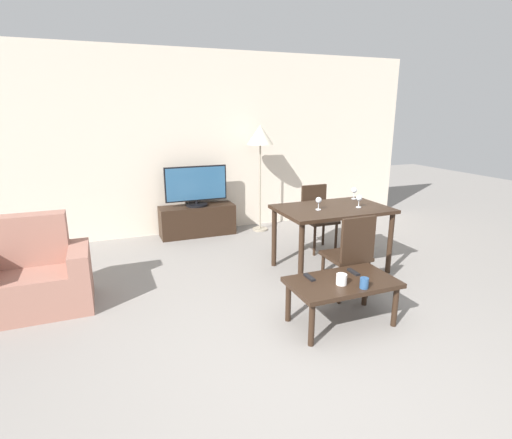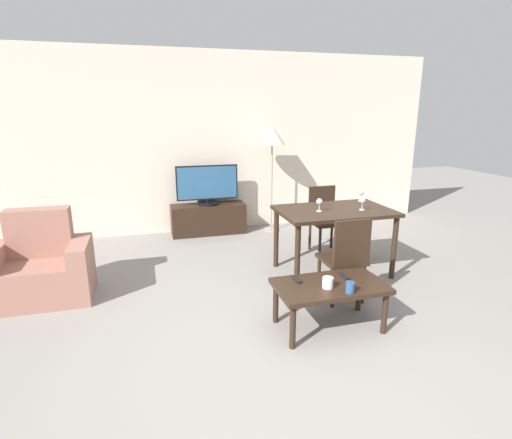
{
  "view_description": "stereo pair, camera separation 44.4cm",
  "coord_description": "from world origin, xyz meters",
  "px_view_note": "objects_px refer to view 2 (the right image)",
  "views": [
    {
      "loc": [
        -1.4,
        -2.1,
        1.84
      ],
      "look_at": [
        0.2,
        1.93,
        0.65
      ],
      "focal_mm": 28.0,
      "sensor_mm": 36.0,
      "label": 1
    },
    {
      "loc": [
        -0.98,
        -2.25,
        1.84
      ],
      "look_at": [
        0.2,
        1.93,
        0.65
      ],
      "focal_mm": 28.0,
      "sensor_mm": 36.0,
      "label": 2
    }
  ],
  "objects_px": {
    "remote_secondary": "(344,276)",
    "wine_glass_right": "(362,201)",
    "tv": "(207,185)",
    "dining_chair_far": "(324,216)",
    "wine_glass_left": "(361,193)",
    "coffee_table": "(330,289)",
    "wine_glass_center": "(319,202)",
    "dining_chair_near": "(346,256)",
    "cup_colored_far": "(328,283)",
    "armchair": "(40,269)",
    "floor_lamp": "(272,139)",
    "remote_primary": "(297,279)",
    "dining_table": "(334,217)",
    "cup_white_near": "(350,287)",
    "tv_stand": "(208,219)"
  },
  "relations": [
    {
      "from": "remote_secondary",
      "to": "wine_glass_right",
      "type": "relative_size",
      "value": 1.03
    },
    {
      "from": "dining_chair_near",
      "to": "wine_glass_right",
      "type": "height_order",
      "value": "wine_glass_right"
    },
    {
      "from": "dining_chair_near",
      "to": "wine_glass_center",
      "type": "relative_size",
      "value": 5.95
    },
    {
      "from": "coffee_table",
      "to": "tv",
      "type": "bearing_deg",
      "value": 100.45
    },
    {
      "from": "tv",
      "to": "remote_secondary",
      "type": "height_order",
      "value": "tv"
    },
    {
      "from": "floor_lamp",
      "to": "remote_primary",
      "type": "height_order",
      "value": "floor_lamp"
    },
    {
      "from": "tv",
      "to": "wine_glass_left",
      "type": "xyz_separation_m",
      "value": [
        1.64,
        -1.62,
        0.11
      ]
    },
    {
      "from": "remote_primary",
      "to": "cup_colored_far",
      "type": "height_order",
      "value": "cup_colored_far"
    },
    {
      "from": "armchair",
      "to": "wine_glass_center",
      "type": "xyz_separation_m",
      "value": [
        2.9,
        -0.22,
        0.55
      ]
    },
    {
      "from": "dining_table",
      "to": "remote_primary",
      "type": "height_order",
      "value": "dining_table"
    },
    {
      "from": "dining_chair_near",
      "to": "wine_glass_left",
      "type": "relative_size",
      "value": 5.95
    },
    {
      "from": "cup_white_near",
      "to": "wine_glass_left",
      "type": "distance_m",
      "value": 1.94
    },
    {
      "from": "cup_white_near",
      "to": "floor_lamp",
      "type": "bearing_deg",
      "value": 83.77
    },
    {
      "from": "dining_chair_far",
      "to": "wine_glass_left",
      "type": "relative_size",
      "value": 5.95
    },
    {
      "from": "armchair",
      "to": "dining_table",
      "type": "height_order",
      "value": "armchair"
    },
    {
      "from": "wine_glass_left",
      "to": "wine_glass_center",
      "type": "relative_size",
      "value": 1.0
    },
    {
      "from": "coffee_table",
      "to": "wine_glass_center",
      "type": "xyz_separation_m",
      "value": [
        0.38,
        1.09,
        0.5
      ]
    },
    {
      "from": "wine_glass_right",
      "to": "tv_stand",
      "type": "bearing_deg",
      "value": 125.12
    },
    {
      "from": "dining_chair_near",
      "to": "cup_colored_far",
      "type": "distance_m",
      "value": 0.64
    },
    {
      "from": "armchair",
      "to": "remote_secondary",
      "type": "height_order",
      "value": "armchair"
    },
    {
      "from": "dining_table",
      "to": "cup_white_near",
      "type": "height_order",
      "value": "dining_table"
    },
    {
      "from": "coffee_table",
      "to": "remote_secondary",
      "type": "height_order",
      "value": "remote_secondary"
    },
    {
      "from": "armchair",
      "to": "tv",
      "type": "height_order",
      "value": "tv"
    },
    {
      "from": "remote_secondary",
      "to": "wine_glass_right",
      "type": "distance_m",
      "value": 1.22
    },
    {
      "from": "tv_stand",
      "to": "wine_glass_right",
      "type": "xyz_separation_m",
      "value": [
        1.43,
        -2.03,
        0.63
      ]
    },
    {
      "from": "floor_lamp",
      "to": "remote_primary",
      "type": "bearing_deg",
      "value": -103.46
    },
    {
      "from": "coffee_table",
      "to": "cup_colored_far",
      "type": "distance_m",
      "value": 0.13
    },
    {
      "from": "tv_stand",
      "to": "wine_glass_left",
      "type": "distance_m",
      "value": 2.39
    },
    {
      "from": "coffee_table",
      "to": "wine_glass_left",
      "type": "relative_size",
      "value": 6.43
    },
    {
      "from": "dining_chair_near",
      "to": "wine_glass_left",
      "type": "bearing_deg",
      "value": 54.55
    },
    {
      "from": "coffee_table",
      "to": "wine_glass_center",
      "type": "distance_m",
      "value": 1.26
    },
    {
      "from": "tv",
      "to": "wine_glass_right",
      "type": "xyz_separation_m",
      "value": [
        1.43,
        -2.02,
        0.11
      ]
    },
    {
      "from": "tv",
      "to": "cup_colored_far",
      "type": "relative_size",
      "value": 10.0
    },
    {
      "from": "dining_table",
      "to": "cup_white_near",
      "type": "distance_m",
      "value": 1.43
    },
    {
      "from": "dining_chair_near",
      "to": "wine_glass_left",
      "type": "xyz_separation_m",
      "value": [
        0.72,
        1.01,
        0.38
      ]
    },
    {
      "from": "armchair",
      "to": "wine_glass_center",
      "type": "bearing_deg",
      "value": -4.37
    },
    {
      "from": "armchair",
      "to": "floor_lamp",
      "type": "height_order",
      "value": "floor_lamp"
    },
    {
      "from": "tv_stand",
      "to": "dining_table",
      "type": "bearing_deg",
      "value": -59.08
    },
    {
      "from": "coffee_table",
      "to": "dining_chair_near",
      "type": "xyz_separation_m",
      "value": [
        0.36,
        0.41,
        0.12
      ]
    },
    {
      "from": "dining_chair_near",
      "to": "wine_glass_center",
      "type": "distance_m",
      "value": 0.77
    },
    {
      "from": "dining_chair_near",
      "to": "remote_primary",
      "type": "relative_size",
      "value": 5.79
    },
    {
      "from": "armchair",
      "to": "remote_primary",
      "type": "bearing_deg",
      "value": -27.02
    },
    {
      "from": "tv",
      "to": "dining_chair_far",
      "type": "xyz_separation_m",
      "value": [
        1.37,
        -1.2,
        -0.27
      ]
    },
    {
      "from": "dining_table",
      "to": "remote_secondary",
      "type": "xyz_separation_m",
      "value": [
        -0.4,
        -1.03,
        -0.24
      ]
    },
    {
      "from": "tv",
      "to": "coffee_table",
      "type": "distance_m",
      "value": 3.12
    },
    {
      "from": "coffee_table",
      "to": "dining_chair_far",
      "type": "distance_m",
      "value": 2.02
    },
    {
      "from": "tv",
      "to": "wine_glass_center",
      "type": "xyz_separation_m",
      "value": [
        0.94,
        -1.95,
        0.11
      ]
    },
    {
      "from": "cup_colored_far",
      "to": "wine_glass_center",
      "type": "bearing_deg",
      "value": 69.52
    },
    {
      "from": "armchair",
      "to": "wine_glass_center",
      "type": "distance_m",
      "value": 2.96
    },
    {
      "from": "tv_stand",
      "to": "wine_glass_center",
      "type": "height_order",
      "value": "wine_glass_center"
    }
  ]
}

